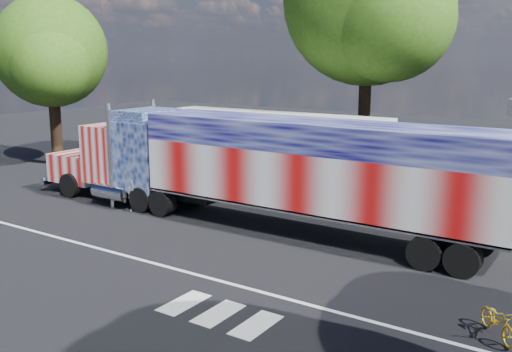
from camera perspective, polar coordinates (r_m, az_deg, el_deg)
The scene contains 8 objects.
ground at distance 21.36m, azimuth -4.49°, elevation -6.38°, with size 100.00×100.00×0.00m, color black.
lane_markings at distance 17.61m, azimuth -7.73°, elevation -10.48°, with size 30.00×2.67×0.01m.
semi_truck at distance 22.66m, azimuth -0.12°, elevation 1.02°, with size 21.97×3.47×4.68m.
coach_bus at distance 30.48m, azimuth 1.51°, elevation 2.91°, with size 12.84×2.99×3.73m.
woman at distance 25.52m, azimuth -12.06°, elevation -1.52°, with size 0.64×0.42×1.76m, color slate.
bicycle at distance 15.32m, azimuth 23.03°, elevation -13.20°, with size 0.56×1.60×0.84m, color gold.
tree_n_mid at distance 33.74m, azimuth 11.40°, elevation 16.78°, with size 10.00×9.52×14.53m.
tree_w_a at distance 37.35m, azimuth -19.80°, elevation 11.58°, with size 7.10×6.76×10.38m.
Camera 1 is at (12.59, -15.91, 6.66)m, focal length 40.00 mm.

